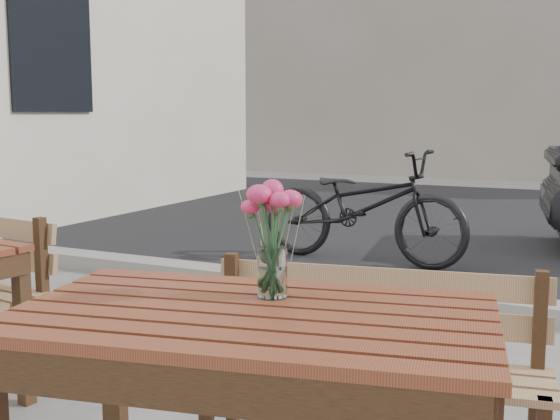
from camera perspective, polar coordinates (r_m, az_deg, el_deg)
name	(u,v)px	position (r m, az deg, el deg)	size (l,w,h in m)	color
street	(527,253)	(6.72, 19.47, -3.35)	(30.00, 8.12, 0.12)	black
main_table	(252,357)	(1.89, -2.26, -11.84)	(1.37, 0.96, 0.77)	maroon
main_bench	(374,343)	(2.59, 7.64, -10.63)	(1.28, 0.58, 0.77)	#9C7751
main_vase	(272,224)	(1.94, -0.64, -1.18)	(0.18, 0.18, 0.33)	white
bicycle	(362,206)	(6.09, 6.72, 0.34)	(0.65, 1.87, 0.98)	black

